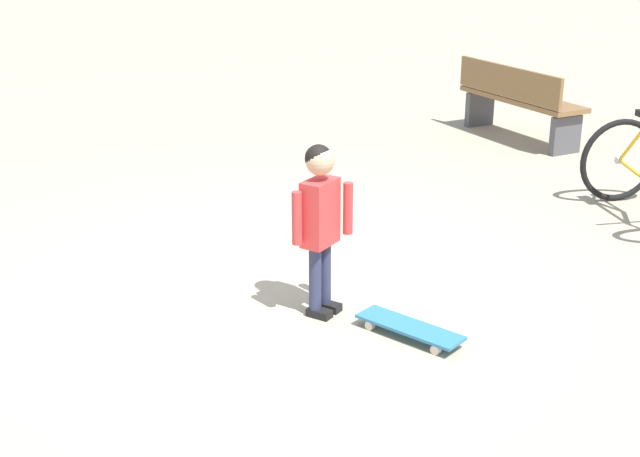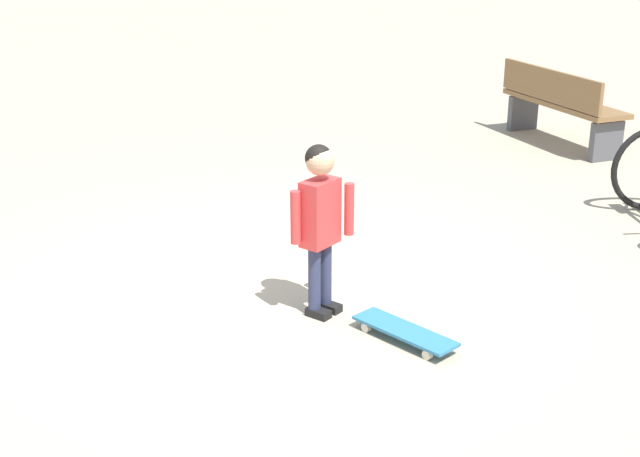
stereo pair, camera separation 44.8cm
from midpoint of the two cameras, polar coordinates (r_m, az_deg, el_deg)
name	(u,v)px [view 2 (the right image)]	position (r m, az deg, el deg)	size (l,w,h in m)	color
ground_plane	(294,287)	(5.65, 0.50, -3.91)	(50.00, 50.00, 0.00)	tan
child_person	(320,212)	(5.05, 2.55, 1.09)	(0.26, 0.34, 1.06)	#2D3351
skateboard	(405,332)	(4.99, 8.22, -6.83)	(0.68, 0.37, 0.07)	teal
street_bench	(560,105)	(9.44, 16.94, 7.83)	(1.53, 1.34, 0.80)	brown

